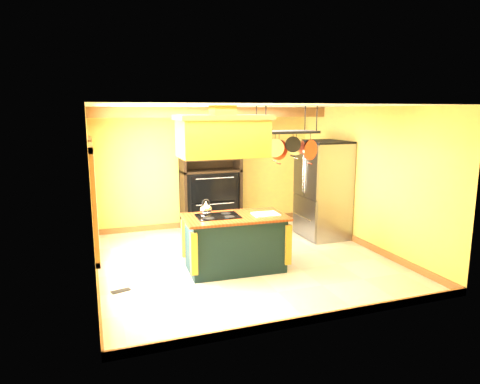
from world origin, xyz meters
TOP-DOWN VIEW (x-y plane):
  - floor at (0.00, 0.00)m, footprint 5.00×5.00m
  - ceiling at (0.00, 0.00)m, footprint 5.00×5.00m
  - wall_back at (0.00, 2.50)m, footprint 5.00×0.02m
  - wall_front at (0.00, -2.50)m, footprint 5.00×0.02m
  - wall_left at (-2.50, 0.00)m, footprint 0.02×5.00m
  - wall_right at (2.50, 0.00)m, footprint 0.02×5.00m
  - ceiling_beam at (0.00, 1.70)m, footprint 5.00×0.15m
  - window_near at (-2.47, -0.80)m, footprint 0.06×1.06m
  - window_far at (-2.47, 0.60)m, footprint 0.06×1.06m
  - kitchen_island at (-0.29, -0.38)m, footprint 1.72×1.00m
  - range_hood at (-0.49, -0.38)m, footprint 1.45×0.82m
  - pot_rack at (0.62, -0.38)m, footprint 1.11×0.50m
  - refrigerator at (2.05, 0.83)m, footprint 0.85×1.01m
  - hutch at (0.02, 2.25)m, footprint 1.32×0.60m
  - floor_register at (-2.17, -0.67)m, footprint 0.30×0.19m

SIDE VIEW (x-z plane):
  - floor at x=0.00m, z-range 0.00..0.00m
  - floor_register at x=-2.17m, z-range 0.00..0.01m
  - kitchen_island at x=-0.29m, z-range -0.09..1.02m
  - hutch at x=0.02m, z-range -0.27..2.06m
  - refrigerator at x=2.05m, z-range -0.02..1.95m
  - wall_back at x=0.00m, z-range 0.00..2.70m
  - wall_front at x=0.00m, z-range 0.00..2.70m
  - wall_left at x=-2.50m, z-range 0.00..2.70m
  - wall_right at x=2.50m, z-range 0.00..2.70m
  - window_near at x=-2.47m, z-range 0.62..2.18m
  - window_far at x=-2.47m, z-range 0.62..2.18m
  - pot_rack at x=0.62m, z-range 1.70..2.60m
  - range_hood at x=-0.49m, z-range 1.85..2.65m
  - ceiling_beam at x=0.00m, z-range 2.49..2.69m
  - ceiling at x=0.00m, z-range 2.70..2.70m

